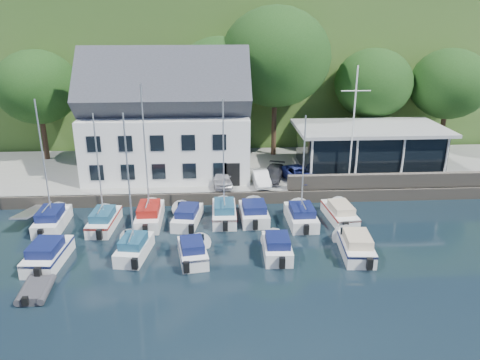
{
  "coord_description": "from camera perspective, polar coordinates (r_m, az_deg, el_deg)",
  "views": [
    {
      "loc": [
        -2.97,
        -24.06,
        14.66
      ],
      "look_at": [
        -1.04,
        9.0,
        2.77
      ],
      "focal_mm": 35.0,
      "sensor_mm": 36.0,
      "label": 1
    }
  ],
  "objects": [
    {
      "name": "club_pavilion",
      "position": [
        43.99,
        15.34,
        3.73
      ],
      "size": [
        13.2,
        7.2,
        4.1
      ],
      "primitive_type": null,
      "color": "black",
      "rests_on": "quay"
    },
    {
      "name": "boat_r2_0",
      "position": [
        31.45,
        -22.4,
        -8.11
      ],
      "size": [
        2.5,
        6.01,
        1.52
      ],
      "primitive_type": null,
      "rotation": [
        0.0,
        0.0,
        -0.07
      ],
      "color": "white",
      "rests_on": "ground"
    },
    {
      "name": "boat_r2_2",
      "position": [
        29.68,
        -5.82,
        -8.41
      ],
      "size": [
        2.5,
        5.14,
        1.42
      ],
      "primitive_type": null,
      "rotation": [
        0.0,
        0.0,
        0.15
      ],
      "color": "white",
      "rests_on": "ground"
    },
    {
      "name": "hillside",
      "position": [
        86.37,
        -1.41,
        15.32
      ],
      "size": [
        160.0,
        75.0,
        16.0
      ],
      "primitive_type": "cube",
      "color": "#315821",
      "rests_on": "ground"
    },
    {
      "name": "car_silver",
      "position": [
        39.12,
        -2.33,
        0.32
      ],
      "size": [
        2.01,
        4.01,
        1.31
      ],
      "primitive_type": "imported",
      "rotation": [
        0.0,
        0.0,
        0.12
      ],
      "color": "silver",
      "rests_on": "quay"
    },
    {
      "name": "tree_2",
      "position": [
        47.01,
        -2.52,
        10.1
      ],
      "size": [
        8.48,
        8.48,
        11.59
      ],
      "primitive_type": null,
      "color": "black",
      "rests_on": "quay"
    },
    {
      "name": "flagpole",
      "position": [
        39.1,
        13.6,
        6.26
      ],
      "size": [
        2.35,
        0.2,
        9.81
      ],
      "primitive_type": null,
      "color": "white",
      "rests_on": "quay"
    },
    {
      "name": "boat_r1_0",
      "position": [
        34.95,
        -22.76,
        1.63
      ],
      "size": [
        2.02,
        6.07,
        9.43
      ],
      "primitive_type": null,
      "rotation": [
        0.0,
        0.0,
        0.01
      ],
      "color": "white",
      "rests_on": "ground"
    },
    {
      "name": "tree_4",
      "position": [
        49.4,
        15.75,
        9.2
      ],
      "size": [
        7.66,
        7.66,
        10.47
      ],
      "primitive_type": null,
      "color": "black",
      "rests_on": "quay"
    },
    {
      "name": "car_blue",
      "position": [
        40.24,
        7.23,
        0.74
      ],
      "size": [
        2.64,
        4.17,
        1.33
      ],
      "primitive_type": "imported",
      "rotation": [
        0.0,
        0.0,
        0.31
      ],
      "color": "navy",
      "rests_on": "quay"
    },
    {
      "name": "seawall",
      "position": [
        40.65,
        18.47,
        -0.05
      ],
      "size": [
        18.0,
        0.5,
        1.2
      ],
      "primitive_type": "cube",
      "color": "#61594D",
      "rests_on": "quay"
    },
    {
      "name": "boat_r1_2",
      "position": [
        33.73,
        -11.39,
        2.11
      ],
      "size": [
        1.91,
        6.36,
        9.33
      ],
      "primitive_type": null,
      "rotation": [
        0.0,
        0.0,
        0.0
      ],
      "color": "white",
      "rests_on": "ground"
    },
    {
      "name": "harbor_building",
      "position": [
        41.81,
        -8.85,
        6.64
      ],
      "size": [
        14.4,
        8.2,
        8.7
      ],
      "primitive_type": null,
      "color": "white",
      "rests_on": "quay"
    },
    {
      "name": "quay_face",
      "position": [
        37.93,
        1.39,
        -2.18
      ],
      "size": [
        60.0,
        0.3,
        1.0
      ],
      "primitive_type": "cube",
      "color": "#61594D",
      "rests_on": "ground"
    },
    {
      "name": "dinghy_1",
      "position": [
        28.71,
        -23.64,
        -12.06
      ],
      "size": [
        1.83,
        2.87,
        0.65
      ],
      "primitive_type": null,
      "rotation": [
        0.0,
        0.0,
        0.06
      ],
      "color": "#35353A",
      "rests_on": "ground"
    },
    {
      "name": "tree_0",
      "position": [
        49.0,
        -23.2,
        8.3
      ],
      "size": [
        7.7,
        7.7,
        10.52
      ],
      "primitive_type": null,
      "color": "black",
      "rests_on": "quay"
    },
    {
      "name": "tree_3",
      "position": [
        46.47,
        4.29,
        11.7
      ],
      "size": [
        10.54,
        10.54,
        14.4
      ],
      "primitive_type": null,
      "color": "black",
      "rests_on": "quay"
    },
    {
      "name": "boat_r2_4",
      "position": [
        31.02,
        13.94,
        -7.52
      ],
      "size": [
        2.45,
        6.08,
        1.51
      ],
      "primitive_type": null,
      "rotation": [
        0.0,
        0.0,
        -0.08
      ],
      "color": "white",
      "rests_on": "ground"
    },
    {
      "name": "field_patch",
      "position": [
        94.71,
        3.53,
        20.61
      ],
      "size": [
        50.0,
        30.0,
        0.3
      ],
      "primitive_type": "cube",
      "color": "#536030",
      "rests_on": "hillside"
    },
    {
      "name": "boat_r1_7",
      "position": [
        35.73,
        12.07,
        -3.74
      ],
      "size": [
        2.31,
        6.19,
        1.38
      ],
      "primitive_type": null,
      "rotation": [
        0.0,
        0.0,
        0.08
      ],
      "color": "white",
      "rests_on": "ground"
    },
    {
      "name": "tree_5",
      "position": [
        51.68,
        23.86,
        8.7
      ],
      "size": [
        7.66,
        7.66,
        10.47
      ],
      "primitive_type": null,
      "color": "black",
      "rests_on": "quay"
    },
    {
      "name": "boat_r1_5",
      "position": [
        34.93,
        1.7,
        -3.78
      ],
      "size": [
        2.31,
        5.4,
        1.44
      ],
      "primitive_type": null,
      "rotation": [
        0.0,
        0.0,
        0.03
      ],
      "color": "white",
      "rests_on": "ground"
    },
    {
      "name": "boat_r1_3",
      "position": [
        34.65,
        -6.43,
        -4.18
      ],
      "size": [
        2.74,
        5.88,
        1.36
      ],
      "primitive_type": null,
      "rotation": [
        0.0,
        0.0,
        -0.17
      ],
      "color": "white",
      "rests_on": "ground"
    },
    {
      "name": "car_dgrey",
      "position": [
        40.41,
        4.04,
        0.81
      ],
      "size": [
        2.82,
        4.31,
        1.16
      ],
      "primitive_type": "imported",
      "rotation": [
        0.0,
        0.0,
        -0.32
      ],
      "color": "#333338",
      "rests_on": "quay"
    },
    {
      "name": "boat_r1_4",
      "position": [
        33.61,
        -2.02,
        2.26
      ],
      "size": [
        1.94,
        6.08,
        9.13
      ],
      "primitive_type": null,
      "rotation": [
        0.0,
        0.0,
        -0.01
      ],
      "color": "white",
      "rests_on": "ground"
    },
    {
      "name": "gangway",
      "position": [
        38.61,
        -23.63,
        -4.33
      ],
      "size": [
        1.2,
        6.0,
        1.4
      ],
      "primitive_type": null,
      "color": "silver",
      "rests_on": "ground"
    },
    {
      "name": "boat_r1_1",
      "position": [
        33.79,
        -16.84,
        1.18
      ],
      "size": [
        2.16,
        6.01,
        8.78
      ],
      "primitive_type": null,
      "rotation": [
        0.0,
        0.0,
        -0.07
      ],
      "color": "white",
      "rests_on": "ground"
    },
    {
      "name": "boat_r2_1",
      "position": [
        29.23,
        -13.31,
        -1.41
      ],
      "size": [
        2.59,
        5.46,
        8.75
      ],
      "primitive_type": null,
      "rotation": [
        0.0,
        0.0,
        -0.16
      ],
      "color": "white",
      "rests_on": "ground"
    },
    {
      "name": "ground",
      "position": [
        28.33,
        3.23,
        -11.45
      ],
      "size": [
        180.0,
        180.0,
        0.0
      ],
      "primitive_type": "plane",
      "color": "black",
      "rests_on": "ground"
    },
    {
      "name": "boat_r2_3",
      "position": [
        30.11,
        4.54,
        -7.9
      ],
      "size": [
        2.02,
        5.12,
        1.44
      ],
      "primitive_type": null,
      "rotation": [
        0.0,
        0.0,
        -0.03
      ],
      "color": "white",
      "rests_on": "ground"
    },
    {
      "name": "car_white",
      "position": [
        39.27,
        2.53,
        0.29
      ],
      "size": [
        1.53,
        3.68,
        1.18
      ],
      "primitive_type": "imported",
      "rotation": [
        0.0,
        0.0,
        0.08
      ],
      "color": "silver",
      "rests_on": "quay"
    },
    {
      "name": "quay",
      "position": [
        44.0,
        0.71,
        0.97
      ],
      "size": [
        60.0,
        13.0,
        1.0
      ],
      "primitive_type": "cube",
      "color": "gray",
      "rests_on": "ground"
    },
    {
      "name": "boat_r1_6",
      "position": [
        33.35,
        7.74,
        1.73
      ],
      "size": [
        2.19,
        5.9,
        8.89
      ],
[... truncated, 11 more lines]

